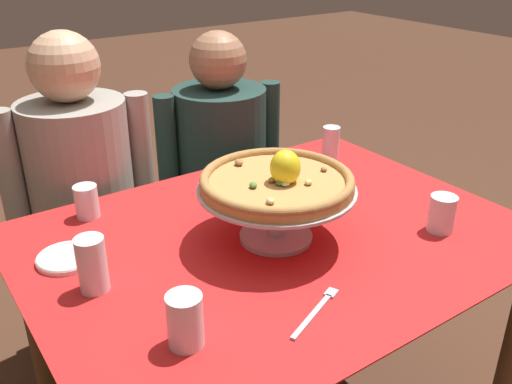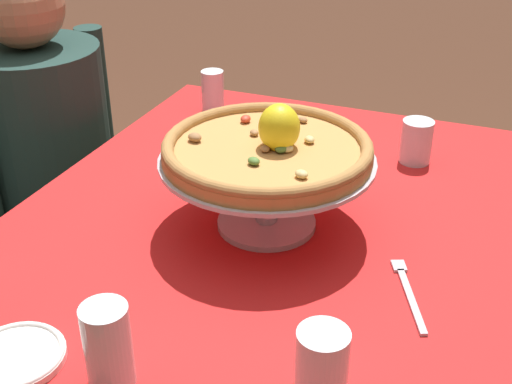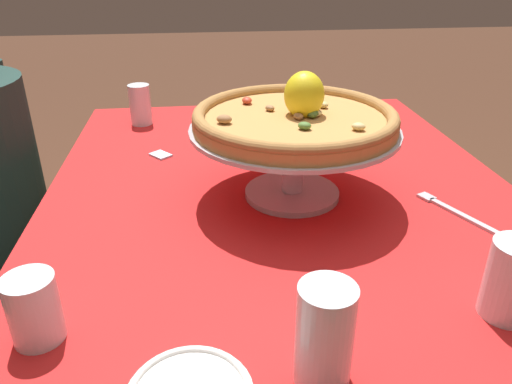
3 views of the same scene
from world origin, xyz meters
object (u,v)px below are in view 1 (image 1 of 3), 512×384
side_plate (66,257)px  diner_right (221,176)px  pizza (277,180)px  water_glass_side_left (92,267)px  pizza_stand (276,203)px  water_glass_front_right (442,215)px  water_glass_back_left (87,203)px  water_glass_front_left (185,324)px  water_glass_back_right (331,144)px  sugar_packet (285,180)px  dinner_fork (317,310)px  diner_left (86,211)px

side_plate → diner_right: (0.80, 0.57, -0.19)m
pizza → water_glass_side_left: 0.49m
pizza_stand → water_glass_front_right: (0.39, -0.22, -0.06)m
water_glass_back_left → water_glass_front_left: (-0.03, -0.64, 0.01)m
pizza → water_glass_back_left: bearing=132.1°
side_plate → water_glass_front_right: bearing=-25.9°
water_glass_back_left → water_glass_side_left: 0.37m
water_glass_back_right → water_glass_front_left: bearing=-147.1°
pizza → water_glass_back_right: size_ratio=3.46×
water_glass_back_left → water_glass_front_right: bearing=-39.4°
sugar_packet → water_glass_side_left: bearing=-162.4°
side_plate → water_glass_side_left: bearing=-84.3°
pizza_stand → dinner_fork: 0.34m
pizza_stand → pizza: pizza is taller
pizza_stand → dinner_fork: bearing=-110.4°
pizza_stand → side_plate: size_ratio=2.79×
pizza → sugar_packet: size_ratio=7.87×
water_glass_back_left → pizza_stand: bearing=-47.9°
sugar_packet → diner_right: diner_right is taller
diner_left → water_glass_side_left: bearing=-106.1°
dinner_fork → water_glass_back_right: bearing=46.6°
water_glass_front_right → diner_left: (-0.68, 0.95, -0.19)m
water_glass_front_left → water_glass_side_left: water_glass_side_left is taller
water_glass_front_right → water_glass_back_right: 0.58m
water_glass_front_left → diner_left: (0.11, 0.96, -0.20)m
pizza_stand → water_glass_front_right: size_ratio=4.02×
water_glass_back_right → side_plate: water_glass_back_right is taller
water_glass_front_left → sugar_packet: 0.82m
water_glass_back_right → dinner_fork: water_glass_back_right is taller
water_glass_front_right → diner_left: diner_left is taller
water_glass_side_left → diner_left: bearing=73.9°
water_glass_back_left → sugar_packet: water_glass_back_left is taller
water_glass_front_right → diner_left: size_ratio=0.08×
water_glass_back_right → sugar_packet: 0.27m
water_glass_front_right → water_glass_side_left: water_glass_side_left is taller
water_glass_front_left → water_glass_front_right: bearing=0.8°
diner_right → pizza_stand: bearing=-111.3°
water_glass_side_left → dinner_fork: 0.51m
pizza_stand → dinner_fork: (-0.11, -0.30, -0.10)m
water_glass_front_right → diner_right: (-0.09, 1.00, -0.22)m
pizza → water_glass_front_right: pizza is taller
pizza_stand → pizza: (0.00, -0.00, 0.06)m
water_glass_back_left → water_glass_back_right: 0.87m
pizza_stand → water_glass_back_left: bearing=132.1°
diner_left → diner_right: diner_left is taller
pizza_stand → water_glass_back_right: bearing=34.8°
water_glass_side_left → water_glass_front_right: bearing=-17.4°
water_glass_front_left → water_glass_back_right: 1.07m
side_plate → pizza: bearing=-23.1°
water_glass_side_left → diner_right: (0.78, 0.73, -0.24)m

